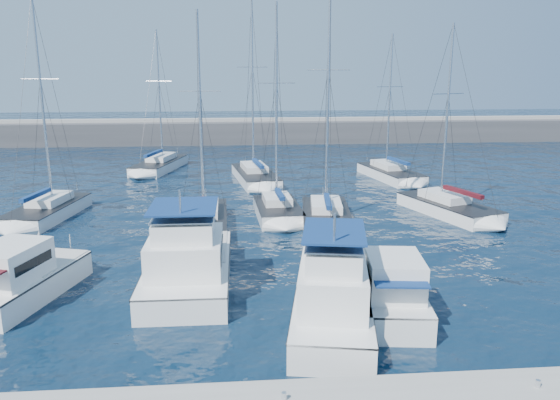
{
  "coord_description": "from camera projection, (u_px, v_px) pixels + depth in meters",
  "views": [
    {
      "loc": [
        -1.34,
        -25.51,
        10.36
      ],
      "look_at": [
        1.19,
        4.64,
        3.0
      ],
      "focal_mm": 35.0,
      "sensor_mm": 36.0,
      "label": 1
    }
  ],
  "objects": [
    {
      "name": "sailboat_mid_c",
      "position": [
        278.0,
        210.0,
        38.59
      ],
      "size": [
        3.28,
        6.6,
        14.96
      ],
      "rotation": [
        0.0,
        0.0,
        0.05
      ],
      "color": "white",
      "rests_on": "ground"
    },
    {
      "name": "motor_yacht_port_inner",
      "position": [
        188.0,
        264.0,
        26.26
      ],
      "size": [
        4.07,
        9.33,
        4.69
      ],
      "rotation": [
        0.0,
        0.0,
        -0.01
      ],
      "color": "white",
      "rests_on": "ground"
    },
    {
      "name": "sailboat_back_c",
      "position": [
        390.0,
        173.0,
        52.19
      ],
      "size": [
        4.76,
        9.1,
        13.76
      ],
      "rotation": [
        0.0,
        0.0,
        0.21
      ],
      "color": "white",
      "rests_on": "ground"
    },
    {
      "name": "sailboat_back_a",
      "position": [
        160.0,
        165.0,
        56.7
      ],
      "size": [
        5.22,
        9.64,
        14.41
      ],
      "rotation": [
        0.0,
        0.0,
        -0.25
      ],
      "color": "white",
      "rests_on": "ground"
    },
    {
      "name": "motor_yacht_port_outer",
      "position": [
        21.0,
        280.0,
        24.8
      ],
      "size": [
        4.58,
        7.34,
        3.2
      ],
      "rotation": [
        0.0,
        0.0,
        -0.28
      ],
      "color": "white",
      "rests_on": "ground"
    },
    {
      "name": "breakwater",
      "position": [
        244.0,
        135.0,
        77.36
      ],
      "size": [
        160.0,
        6.0,
        4.45
      ],
      "color": "#424244",
      "rests_on": "ground"
    },
    {
      "name": "sailboat_mid_e",
      "position": [
        448.0,
        208.0,
        39.44
      ],
      "size": [
        5.62,
        8.78,
        13.69
      ],
      "rotation": [
        0.0,
        0.0,
        0.34
      ],
      "color": "white",
      "rests_on": "ground"
    },
    {
      "name": "sailboat_back_b",
      "position": [
        255.0,
        176.0,
        50.98
      ],
      "size": [
        4.45,
        9.79,
        16.75
      ],
      "rotation": [
        0.0,
        0.0,
        0.14
      ],
      "color": "white",
      "rests_on": "ground"
    },
    {
      "name": "sailboat_mid_a",
      "position": [
        48.0,
        210.0,
        38.56
      ],
      "size": [
        4.38,
        8.37,
        15.39
      ],
      "rotation": [
        0.0,
        0.0,
        -0.17
      ],
      "color": "white",
      "rests_on": "ground"
    },
    {
      "name": "dock_cleat_near_stbd",
      "position": [
        538.0,
        384.0,
        17.09
      ],
      "size": [
        0.16,
        0.16,
        0.25
      ],
      "primitive_type": "cylinder",
      "color": "silver",
      "rests_on": "dock"
    },
    {
      "name": "motor_yacht_stbd_outer",
      "position": [
        391.0,
        294.0,
        23.29
      ],
      "size": [
        3.39,
        6.47,
        3.2
      ],
      "rotation": [
        0.0,
        0.0,
        -0.13
      ],
      "color": "white",
      "rests_on": "ground"
    },
    {
      "name": "sailboat_mid_d",
      "position": [
        326.0,
        217.0,
        36.92
      ],
      "size": [
        4.07,
        8.48,
        16.42
      ],
      "rotation": [
        0.0,
        0.0,
        -0.11
      ],
      "color": "white",
      "rests_on": "ground"
    },
    {
      "name": "sailboat_mid_b",
      "position": [
        203.0,
        221.0,
        35.86
      ],
      "size": [
        3.2,
        9.16,
        14.22
      ],
      "rotation": [
        0.0,
        0.0,
        0.02
      ],
      "color": "white",
      "rests_on": "ground"
    },
    {
      "name": "dock_cleat_centre",
      "position": [
        284.0,
        396.0,
        16.44
      ],
      "size": [
        0.16,
        0.16,
        0.25
      ],
      "primitive_type": "cylinder",
      "color": "silver",
      "rests_on": "dock"
    },
    {
      "name": "ground",
      "position": [
        264.0,
        281.0,
        27.26
      ],
      "size": [
        220.0,
        220.0,
        0.0
      ],
      "primitive_type": "plane",
      "color": "black",
      "rests_on": "ground"
    },
    {
      "name": "motor_yacht_stbd_inner",
      "position": [
        333.0,
        297.0,
        22.54
      ],
      "size": [
        4.78,
        9.83,
        4.69
      ],
      "rotation": [
        0.0,
        0.0,
        -0.18
      ],
      "color": "white",
      "rests_on": "ground"
    }
  ]
}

